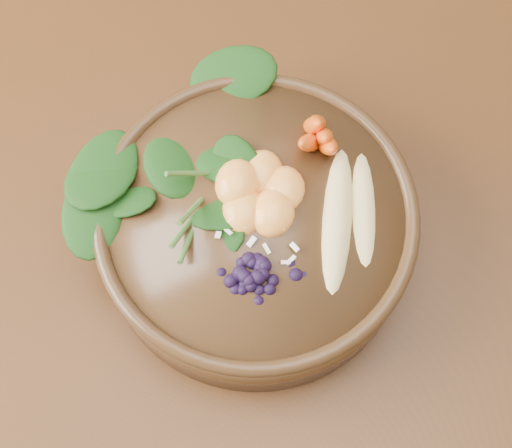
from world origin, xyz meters
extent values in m
plane|color=#381E0F|center=(0.00, 0.00, 0.00)|extent=(4.00, 4.00, 0.00)
cube|color=#4C2A10|center=(0.00, 0.00, 0.73)|extent=(1.60, 0.90, 0.04)
cylinder|color=#422A15|center=(-0.15, -0.12, 0.78)|extent=(0.28, 0.28, 0.07)
ellipsoid|color=#E0CC84|center=(-0.07, -0.10, 0.83)|extent=(0.04, 0.13, 0.02)
ellipsoid|color=#E0CC84|center=(-0.09, -0.11, 0.83)|extent=(0.03, 0.13, 0.02)
camera|label=1|loc=(-0.11, -0.34, 1.32)|focal=50.00mm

